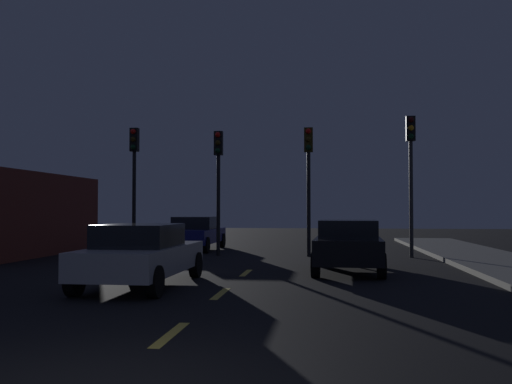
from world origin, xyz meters
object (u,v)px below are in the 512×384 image
at_px(traffic_signal_far_left, 134,166).
at_px(traffic_signal_far_right, 411,159).
at_px(car_oncoming_far, 195,233).
at_px(car_adjacent_lane, 142,254).
at_px(traffic_signal_center_left, 218,168).
at_px(car_stopped_ahead, 348,245).
at_px(traffic_signal_center_right, 309,166).

distance_m(traffic_signal_far_left, traffic_signal_far_right, 10.33).
relative_size(traffic_signal_far_left, car_oncoming_far, 1.08).
bearing_deg(car_adjacent_lane, traffic_signal_far_right, 49.47).
bearing_deg(traffic_signal_center_left, car_oncoming_far, 118.46).
relative_size(traffic_signal_far_right, car_stopped_ahead, 1.25).
xyz_separation_m(traffic_signal_far_left, car_adjacent_lane, (3.12, -8.44, -2.68)).
bearing_deg(traffic_signal_far_left, traffic_signal_center_left, -0.01).
bearing_deg(car_adjacent_lane, car_stopped_ahead, 35.68).
height_order(traffic_signal_center_left, car_adjacent_lane, traffic_signal_center_left).
bearing_deg(car_adjacent_lane, car_oncoming_far, 97.10).
bearing_deg(traffic_signal_center_left, car_adjacent_lane, -91.06).
xyz_separation_m(traffic_signal_far_left, traffic_signal_center_right, (6.65, -0.00, -0.07)).
relative_size(traffic_signal_far_right, car_oncoming_far, 1.14).
height_order(traffic_signal_center_left, traffic_signal_center_right, traffic_signal_center_right).
distance_m(car_stopped_ahead, car_oncoming_far, 10.03).
relative_size(traffic_signal_center_left, car_stopped_ahead, 1.14).
xyz_separation_m(traffic_signal_center_left, car_adjacent_lane, (-0.16, -8.44, -2.56)).
bearing_deg(traffic_signal_far_right, car_oncoming_far, 161.47).
distance_m(traffic_signal_far_right, car_adjacent_lane, 11.46).
bearing_deg(traffic_signal_center_right, car_oncoming_far, 149.68).
xyz_separation_m(traffic_signal_far_left, car_stopped_ahead, (7.87, -5.03, -2.66)).
bearing_deg(traffic_signal_center_right, traffic_signal_center_left, -180.00).
bearing_deg(traffic_signal_center_right, traffic_signal_far_left, 180.00).
bearing_deg(traffic_signal_center_right, traffic_signal_far_right, 0.01).
distance_m(traffic_signal_center_left, traffic_signal_far_right, 7.06).
bearing_deg(traffic_signal_far_right, car_adjacent_lane, -130.53).
xyz_separation_m(car_stopped_ahead, car_oncoming_far, (-6.16, 7.92, -0.01)).
height_order(traffic_signal_far_left, traffic_signal_far_right, traffic_signal_far_right).
bearing_deg(traffic_signal_center_left, traffic_signal_center_right, 0.00).
distance_m(traffic_signal_far_left, car_adjacent_lane, 9.39).
xyz_separation_m(traffic_signal_center_right, car_adjacent_lane, (-3.53, -8.44, -2.61)).
xyz_separation_m(car_stopped_ahead, car_adjacent_lane, (-4.75, -3.41, -0.02)).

